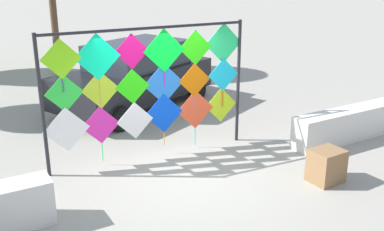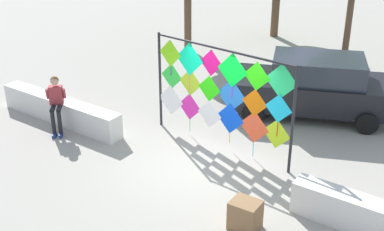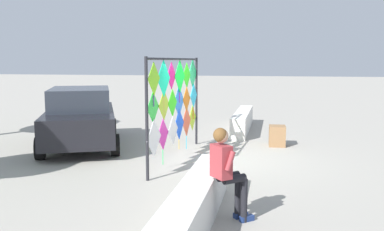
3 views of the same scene
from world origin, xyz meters
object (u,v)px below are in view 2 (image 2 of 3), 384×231
object	(u,v)px
seated_vendor	(56,100)
cardboard_box_large	(245,215)
kite_display_rack	(221,89)
parked_car	(312,86)

from	to	relation	value
seated_vendor	cardboard_box_large	bearing A→B (deg)	-7.22
seated_vendor	cardboard_box_large	world-z (taller)	seated_vendor
kite_display_rack	parked_car	bearing A→B (deg)	71.71
seated_vendor	parked_car	xyz separation A→B (m)	(5.14, 5.05, -0.03)
kite_display_rack	cardboard_box_large	xyz separation A→B (m)	(2.26, -2.61, -1.29)
kite_display_rack	cardboard_box_large	distance (m)	3.69
parked_car	cardboard_box_large	size ratio (longest dim) A/B	8.01
parked_car	cardboard_box_large	world-z (taller)	parked_car
seated_vendor	kite_display_rack	bearing A→B (deg)	23.98
kite_display_rack	parked_car	distance (m)	3.49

